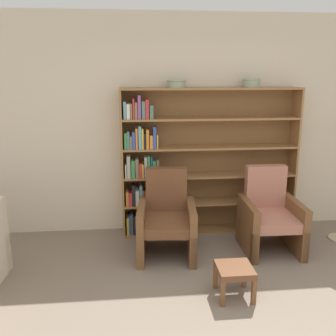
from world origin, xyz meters
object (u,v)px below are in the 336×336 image
at_px(armchair_leather, 167,220).
at_px(footstool, 235,272).
at_px(bowl_sage, 251,82).
at_px(armchair_cushioned, 270,216).
at_px(bowl_terracotta, 176,83).
at_px(bookshelf, 192,163).

xyz_separation_m(armchair_leather, footstool, (0.55, -0.93, -0.16)).
bearing_deg(bowl_sage, armchair_cushioned, -78.51).
bearing_deg(armchair_cushioned, bowl_sage, -77.22).
xyz_separation_m(armchair_leather, armchair_cushioned, (1.21, 0.00, 0.00)).
bearing_deg(bowl_terracotta, armchair_leather, -106.70).
bearing_deg(bookshelf, bowl_sage, -1.46).
xyz_separation_m(armchair_cushioned, footstool, (-0.67, -0.93, -0.16)).
height_order(bookshelf, bowl_sage, bowl_sage).
distance_m(bowl_sage, armchair_cushioned, 1.63).
distance_m(bowl_sage, footstool, 2.33).
height_order(bowl_terracotta, bowl_sage, bowl_sage).
xyz_separation_m(bowl_terracotta, armchair_leather, (-0.18, -0.59, -1.51)).
distance_m(armchair_leather, armchair_cushioned, 1.21).
bearing_deg(bowl_terracotta, footstool, -76.33).
bearing_deg(bowl_terracotta, armchair_cushioned, -29.48).
relative_size(bowl_terracotta, armchair_leather, 0.25).
height_order(bowl_sage, armchair_leather, bowl_sage).
relative_size(bowl_terracotta, armchair_cushioned, 0.25).
xyz_separation_m(bowl_terracotta, armchair_cushioned, (1.04, -0.59, -1.51)).
height_order(armchair_cushioned, footstool, armchair_cushioned).
xyz_separation_m(bowl_sage, footstool, (-0.55, -1.52, -1.68)).
xyz_separation_m(bookshelf, armchair_cushioned, (0.83, -0.61, -0.52)).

